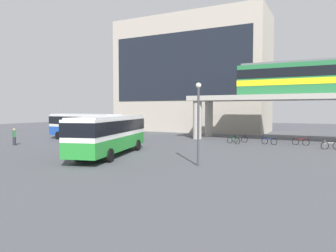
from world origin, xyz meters
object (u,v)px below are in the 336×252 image
bicycle_silver (331,146)px  bus_secondary (84,124)px  station_building (191,75)px  pedestrian_by_bike_rack (14,137)px  bicycle_black (240,139)px  bus_main (110,131)px  bicycle_green (233,140)px  train (335,76)px  bicycle_blue (269,141)px  bicycle_red (301,142)px

bicycle_silver → bus_secondary: bearing=-172.1°
station_building → pedestrian_by_bike_rack: station_building is taller
bicycle_silver → bicycle_black: 9.58m
bus_main → bicycle_green: 15.05m
bicycle_green → pedestrian_by_bike_rack: pedestrian_by_bike_rack is taller
bus_secondary → pedestrian_by_bike_rack: bus_secondary is taller
train → bus_secondary: bearing=-159.8°
bus_main → bicycle_blue: bearing=54.5°
station_building → bicycle_black: (12.66, -15.72, -9.38)m
station_building → bicycle_green: 23.29m
bus_secondary → bicycle_green: (17.31, 4.50, -1.63)m
bicycle_silver → station_building: bearing=140.4°
bicycle_silver → bicycle_red: size_ratio=0.98×
pedestrian_by_bike_rack → station_building: bearing=75.1°
bicycle_black → pedestrian_by_bike_rack: 24.61m
train → bus_main: 25.70m
bus_secondary → station_building: bearing=77.3°
station_building → bus_secondary: bearing=-102.7°
bicycle_black → bus_main: bearing=-114.6°
station_building → bus_main: bearing=-79.4°
bus_main → train: bearing=49.0°
bicycle_red → bicycle_green: bearing=-164.5°
station_building → bicycle_blue: (16.03, -16.39, -9.38)m
bicycle_silver → train: bearing=87.0°
station_building → train: size_ratio=1.23×
bicycle_blue → bicycle_black: (-3.38, 0.67, 0.00)m
train → bicycle_black: bearing=-158.0°
train → bus_secondary: (-27.19, -10.00, -5.47)m
bus_main → pedestrian_by_bike_rack: (-13.59, 1.41, -1.15)m
bicycle_silver → bicycle_black: size_ratio=1.02×
station_building → bicycle_green: (12.37, -17.36, -9.38)m
bicycle_red → bicycle_black: size_ratio=1.05×
train → bicycle_black: 12.55m
bus_secondary → pedestrian_by_bike_rack: bearing=-111.0°
bus_main → bicycle_black: size_ratio=6.69×
station_building → bicycle_blue: size_ratio=15.11×
bicycle_red → pedestrian_by_bike_rack: 30.29m
bicycle_silver → bicycle_blue: bearing=163.6°
train → bicycle_green: size_ratio=12.77×
bicycle_green → pedestrian_by_bike_rack: 23.50m
bicycle_green → bicycle_red: 6.98m
bicycle_red → bicycle_black: bearing=-177.9°
train → bicycle_blue: (-6.22, -4.54, -7.10)m
bus_main → pedestrian_by_bike_rack: 13.71m
bicycle_black → bicycle_green: bearing=-99.8°
bicycle_green → bicycle_black: same height
bicycle_black → pedestrian_by_bike_rack: size_ratio=0.95×
bus_secondary → train: bearing=20.2°
bus_secondary → bicycle_black: bus_secondary is taller
bus_main → bus_secondary: size_ratio=1.00×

